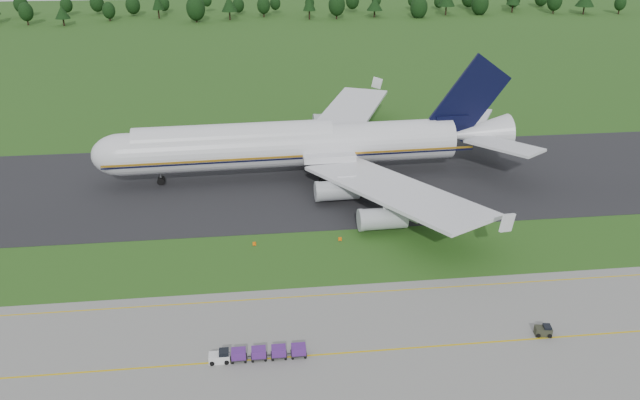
{
  "coord_description": "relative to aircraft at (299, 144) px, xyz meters",
  "views": [
    {
      "loc": [
        -9.76,
        -78.42,
        45.92
      ],
      "look_at": [
        -0.56,
        2.0,
        8.24
      ],
      "focal_mm": 35.0,
      "sensor_mm": 36.0,
      "label": 1
    }
  ],
  "objects": [
    {
      "name": "ground",
      "position": [
        1.12,
        -30.84,
        -6.36
      ],
      "size": [
        600.0,
        600.0,
        0.0
      ],
      "primitive_type": "plane",
      "color": "#244C16",
      "rests_on": "ground"
    },
    {
      "name": "taxiway",
      "position": [
        1.12,
        -2.84,
        -6.32
      ],
      "size": [
        300.0,
        40.0,
        0.08
      ],
      "primitive_type": "cube",
      "color": "black",
      "rests_on": "ground"
    },
    {
      "name": "apron_markings",
      "position": [
        1.12,
        -57.82,
        -6.3
      ],
      "size": [
        300.0,
        30.2,
        0.01
      ],
      "color": "gold",
      "rests_on": "apron"
    },
    {
      "name": "tree_line",
      "position": [
        8.42,
        188.78,
        -0.04
      ],
      "size": [
        528.12,
        21.59,
        11.93
      ],
      "color": "black",
      "rests_on": "ground"
    },
    {
      "name": "aircraft",
      "position": [
        0.0,
        0.0,
        0.0
      ],
      "size": [
        79.09,
        77.34,
        22.29
      ],
      "color": "silver",
      "rests_on": "ground"
    },
    {
      "name": "baggage_train",
      "position": [
        -9.35,
        -52.69,
        -5.59
      ],
      "size": [
        10.95,
        1.4,
        1.35
      ],
      "color": "silver",
      "rests_on": "apron"
    },
    {
      "name": "utility_cart",
      "position": [
        24.58,
        -52.18,
        -5.79
      ],
      "size": [
        2.07,
        1.45,
        1.04
      ],
      "color": "#2A2C1F",
      "rests_on": "apron"
    },
    {
      "name": "edge_markers",
      "position": [
        -2.59,
        -26.32,
        -6.09
      ],
      "size": [
        13.56,
        0.3,
        0.6
      ],
      "color": "#FF6308",
      "rests_on": "ground"
    }
  ]
}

